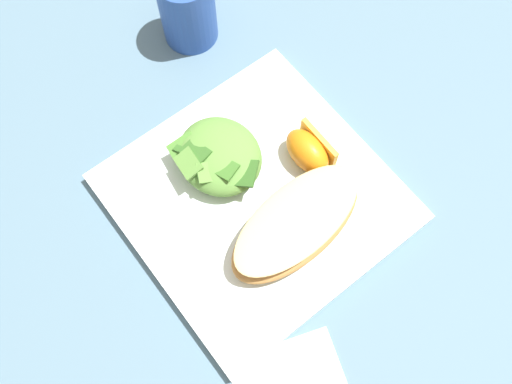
{
  "coord_description": "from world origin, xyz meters",
  "views": [
    {
      "loc": [
        -0.18,
        0.14,
        0.59
      ],
      "look_at": [
        0.0,
        0.0,
        0.03
      ],
      "focal_mm": 38.86,
      "sensor_mm": 36.0,
      "label": 1
    }
  ],
  "objects_px": {
    "white_plate": "(256,198)",
    "drinking_blue_cup": "(187,8)",
    "cheesy_pizza_bread": "(296,223)",
    "orange_wedge_front": "(306,148)",
    "green_salad_pile": "(219,156)"
  },
  "relations": [
    {
      "from": "orange_wedge_front",
      "to": "green_salad_pile",
      "type": "bearing_deg",
      "value": 58.45
    },
    {
      "from": "cheesy_pizza_bread",
      "to": "drinking_blue_cup",
      "type": "height_order",
      "value": "drinking_blue_cup"
    },
    {
      "from": "green_salad_pile",
      "to": "drinking_blue_cup",
      "type": "xyz_separation_m",
      "value": [
        0.18,
        -0.09,
        0.01
      ]
    },
    {
      "from": "green_salad_pile",
      "to": "white_plate",
      "type": "bearing_deg",
      "value": -171.14
    },
    {
      "from": "cheesy_pizza_bread",
      "to": "orange_wedge_front",
      "type": "xyz_separation_m",
      "value": [
        0.06,
        -0.06,
        0.0
      ]
    },
    {
      "from": "green_salad_pile",
      "to": "orange_wedge_front",
      "type": "xyz_separation_m",
      "value": [
        -0.05,
        -0.08,
        -0.0
      ]
    },
    {
      "from": "white_plate",
      "to": "drinking_blue_cup",
      "type": "height_order",
      "value": "drinking_blue_cup"
    },
    {
      "from": "cheesy_pizza_bread",
      "to": "orange_wedge_front",
      "type": "relative_size",
      "value": 2.91
    },
    {
      "from": "white_plate",
      "to": "drinking_blue_cup",
      "type": "distance_m",
      "value": 0.25
    },
    {
      "from": "green_salad_pile",
      "to": "orange_wedge_front",
      "type": "bearing_deg",
      "value": -121.55
    },
    {
      "from": "cheesy_pizza_bread",
      "to": "orange_wedge_front",
      "type": "bearing_deg",
      "value": -46.31
    },
    {
      "from": "white_plate",
      "to": "orange_wedge_front",
      "type": "distance_m",
      "value": 0.08
    },
    {
      "from": "cheesy_pizza_bread",
      "to": "drinking_blue_cup",
      "type": "relative_size",
      "value": 1.81
    },
    {
      "from": "orange_wedge_front",
      "to": "white_plate",
      "type": "bearing_deg",
      "value": 93.55
    },
    {
      "from": "green_salad_pile",
      "to": "orange_wedge_front",
      "type": "relative_size",
      "value": 1.78
    }
  ]
}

